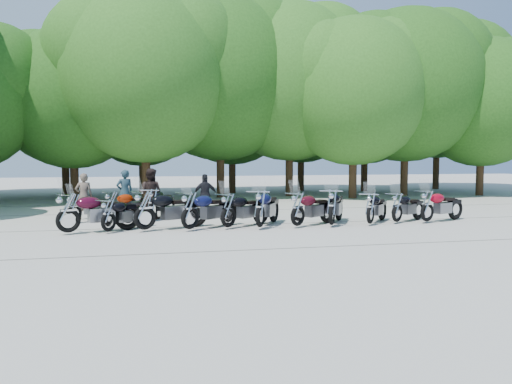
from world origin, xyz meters
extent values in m
plane|color=#A19D91|center=(0.00, 0.00, 0.00)|extent=(90.00, 90.00, 0.00)
cylinder|color=#3A2614|center=(-7.25, 12.84, 1.65)|extent=(0.44, 0.44, 3.31)
sphere|color=#286319|center=(-7.25, 12.84, 5.32)|extent=(7.31, 7.31, 7.31)
cylinder|color=#3A2614|center=(-3.57, 11.24, 1.97)|extent=(0.44, 0.44, 3.93)
sphere|color=#357721|center=(-3.57, 11.24, 6.33)|extent=(8.70, 8.70, 8.70)
cylinder|color=#3A2614|center=(0.54, 13.09, 2.06)|extent=(0.44, 0.44, 4.13)
sphere|color=#286319|center=(0.54, 13.09, 6.64)|extent=(9.13, 9.13, 9.13)
cylinder|color=#3A2614|center=(4.61, 13.20, 2.05)|extent=(0.44, 0.44, 4.09)
sphere|color=#357721|center=(4.61, 13.20, 6.58)|extent=(9.04, 9.04, 9.04)
cylinder|color=#3A2614|center=(7.55, 10.82, 1.81)|extent=(0.44, 0.44, 3.62)
sphere|color=#357721|center=(7.55, 10.82, 5.82)|extent=(8.00, 8.00, 8.00)
cylinder|color=#3A2614|center=(11.20, 11.78, 1.99)|extent=(0.44, 0.44, 3.98)
sphere|color=#286319|center=(11.20, 11.78, 6.40)|extent=(8.79, 8.79, 8.79)
cylinder|color=#3A2614|center=(15.83, 11.20, 1.70)|extent=(0.44, 0.44, 3.41)
sphere|color=#286319|center=(15.83, 11.20, 5.48)|extent=(7.53, 7.53, 7.53)
cylinder|color=#3A2614|center=(-8.29, 16.97, 1.76)|extent=(0.44, 0.44, 3.52)
sphere|color=#357721|center=(-8.29, 16.97, 5.66)|extent=(7.78, 7.78, 7.78)
cylinder|color=#3A2614|center=(-3.76, 16.43, 1.71)|extent=(0.44, 0.44, 3.42)
sphere|color=#286319|center=(-3.76, 16.43, 5.50)|extent=(7.56, 7.56, 7.56)
cylinder|color=#3A2614|center=(1.80, 16.47, 1.78)|extent=(0.44, 0.44, 3.56)
sphere|color=#286319|center=(1.80, 16.47, 5.73)|extent=(7.88, 7.88, 7.88)
cylinder|color=#3A2614|center=(6.69, 17.47, 1.88)|extent=(0.44, 0.44, 3.76)
sphere|color=#286319|center=(6.69, 17.47, 6.04)|extent=(8.31, 8.31, 8.31)
cylinder|color=#3A2614|center=(10.68, 16.09, 1.81)|extent=(0.44, 0.44, 3.63)
sphere|color=#357721|center=(10.68, 16.09, 5.83)|extent=(8.02, 8.02, 8.02)
cylinder|color=#3A2614|center=(16.61, 17.02, 2.19)|extent=(0.44, 0.44, 4.37)
sphere|color=#286319|center=(16.61, 17.02, 7.03)|extent=(9.67, 9.67, 9.67)
imported|color=brown|center=(-5.83, 4.28, 0.85)|extent=(0.64, 0.45, 1.69)
imported|color=black|center=(-3.45, 3.84, 0.93)|extent=(1.11, 1.01, 1.86)
imported|color=black|center=(-1.37, 4.32, 0.81)|extent=(0.98, 0.48, 1.62)
imported|color=#1F3641|center=(-4.42, 5.24, 0.89)|extent=(0.73, 0.57, 1.78)
camera|label=1|loc=(-3.65, -14.81, 2.27)|focal=35.00mm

